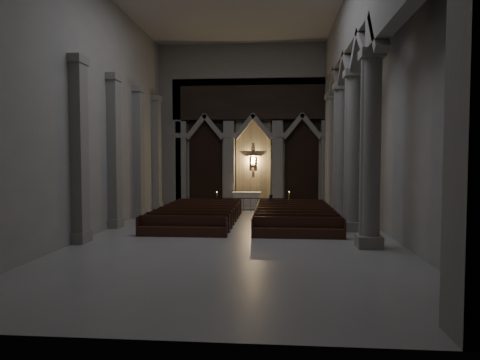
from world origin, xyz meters
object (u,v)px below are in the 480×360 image
Objects in this scene: altar at (247,199)px; candle_stand_left at (217,205)px; altar_rail at (251,202)px; worshipper at (271,205)px; pews at (246,218)px; candle_stand_right at (289,205)px.

candle_stand_left reaches higher than altar.
altar_rail is 3.62× the size of worshipper.
candle_stand_right is at bearing 66.34° from pews.
candle_stand_left is (-2.05, -0.87, -0.33)m from altar.
altar is 1.64× the size of candle_stand_left.
altar_rail is at bearing 90.00° from pews.
altar_rail is at bearing -77.90° from altar.
pews is at bearing -90.00° from altar_rail.
candle_stand_left is 6.69m from pews.
altar is 2.25m from candle_stand_left.
worshipper is at bearing -64.39° from altar.
candle_stand_right is 0.14× the size of pews.
altar is at bearing 102.10° from altar_rail.
candle_stand_left is at bearing 177.19° from candle_stand_right.
altar is 0.42× the size of altar_rail.
candle_stand_right reaches higher than altar.
candle_stand_left is (-2.46, 1.05, -0.30)m from altar_rail.
candle_stand_right is 2.97m from worshipper.
altar is 1.54× the size of candle_stand_right.
altar is 1.51× the size of worshipper.
candle_stand_left is at bearing -157.14° from altar.
altar is 1.96m from altar_rail.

